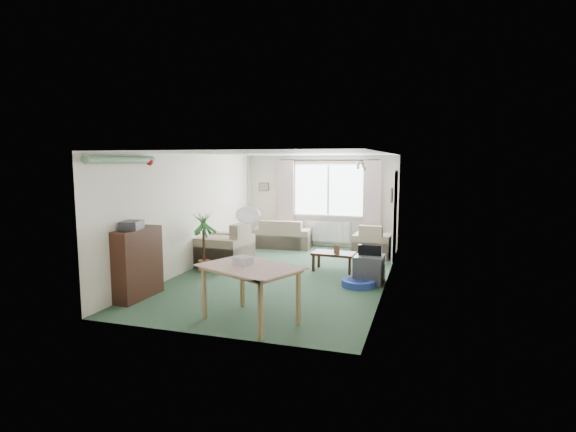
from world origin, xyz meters
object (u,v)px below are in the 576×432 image
(pet_bed, at_px, (359,283))
(bookshelf, at_px, (138,263))
(armchair_left, at_px, (225,244))
(houseplant, at_px, (204,241))
(coffee_table, at_px, (334,262))
(sofa, at_px, (283,233))
(dining_table, at_px, (250,294))
(armchair_corner, at_px, (373,240))
(tv_cube, at_px, (369,269))

(pet_bed, bearing_deg, bookshelf, -152.41)
(armchair_left, bearing_deg, houseplant, -8.71)
(bookshelf, bearing_deg, houseplant, 86.55)
(bookshelf, distance_m, houseplant, 1.94)
(bookshelf, xyz_separation_m, pet_bed, (3.39, 1.77, -0.52))
(bookshelf, bearing_deg, coffee_table, 47.63)
(sofa, height_order, dining_table, dining_table)
(coffee_table, relative_size, houseplant, 0.68)
(armchair_corner, relative_size, tv_cube, 1.51)
(sofa, distance_m, dining_table, 5.49)
(armchair_left, relative_size, tv_cube, 1.83)
(armchair_left, height_order, coffee_table, armchair_left)
(dining_table, distance_m, pet_bed, 2.56)
(sofa, bearing_deg, dining_table, 98.42)
(tv_cube, bearing_deg, bookshelf, -146.13)
(bookshelf, relative_size, houseplant, 0.93)
(pet_bed, bearing_deg, sofa, 128.22)
(armchair_left, height_order, houseplant, houseplant)
(sofa, xyz_separation_m, bookshelf, (-0.94, -4.88, 0.22))
(sofa, height_order, bookshelf, bookshelf)
(sofa, xyz_separation_m, houseplant, (-0.75, -2.95, 0.26))
(coffee_table, bearing_deg, armchair_corner, 71.10)
(armchair_left, bearing_deg, bookshelf, -3.48)
(armchair_corner, xyz_separation_m, pet_bed, (0.07, -2.72, -0.32))
(houseplant, xyz_separation_m, pet_bed, (3.20, -0.16, -0.57))
(armchair_corner, xyz_separation_m, coffee_table, (-0.59, -1.72, -0.19))
(pet_bed, bearing_deg, tv_cube, 63.83)
(bookshelf, distance_m, pet_bed, 3.86)
(coffee_table, distance_m, pet_bed, 1.21)
(coffee_table, relative_size, tv_cube, 1.51)
(bookshelf, bearing_deg, pet_bed, 29.75)
(tv_cube, relative_size, pet_bed, 0.93)
(pet_bed, bearing_deg, houseplant, 177.11)
(armchair_corner, height_order, tv_cube, armchair_corner)
(dining_table, relative_size, pet_bed, 2.05)
(sofa, relative_size, dining_table, 1.17)
(sofa, bearing_deg, coffee_table, 125.49)
(bookshelf, bearing_deg, sofa, 81.29)
(bookshelf, bearing_deg, dining_table, -9.91)
(coffee_table, distance_m, houseplant, 2.70)
(houseplant, height_order, pet_bed, houseplant)
(tv_cube, bearing_deg, coffee_table, 143.19)
(armchair_left, bearing_deg, pet_bed, 78.78)
(armchair_left, distance_m, coffee_table, 2.41)
(houseplant, height_order, tv_cube, houseplant)
(bookshelf, bearing_deg, armchair_corner, 55.75)
(coffee_table, height_order, tv_cube, tv_cube)
(sofa, xyz_separation_m, tv_cube, (2.60, -2.80, -0.11))
(dining_table, height_order, tv_cube, dining_table)
(sofa, xyz_separation_m, pet_bed, (2.45, -3.11, -0.30))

